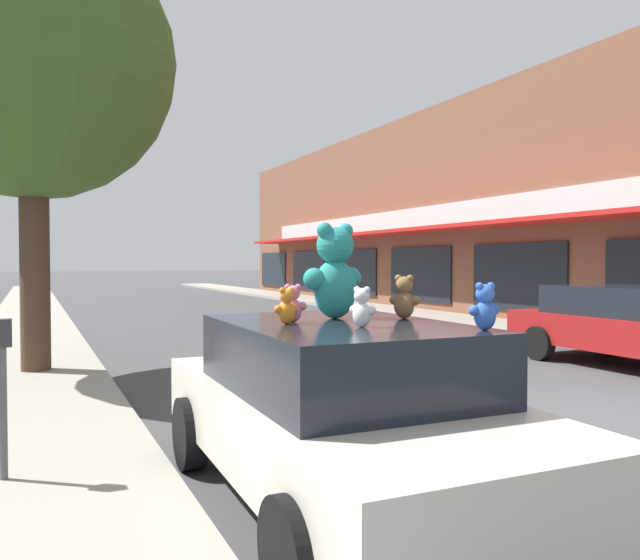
% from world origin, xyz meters
% --- Properties ---
extents(ground_plane, '(260.00, 260.00, 0.00)m').
position_xyz_m(ground_plane, '(0.00, 0.00, 0.00)').
color(ground_plane, '#424244').
extents(sidewalk_near, '(2.22, 90.00, 0.12)m').
position_xyz_m(sidewalk_near, '(-6.00, 0.00, 0.06)').
color(sidewalk_near, gray).
rests_on(sidewalk_near, ground_plane).
extents(storefront_row, '(15.76, 40.78, 7.42)m').
position_xyz_m(storefront_row, '(14.21, 12.02, 3.71)').
color(storefront_row, brown).
rests_on(storefront_row, ground_plane).
extents(plush_art_car, '(2.01, 4.12, 1.38)m').
position_xyz_m(plush_art_car, '(-3.85, -0.59, 0.74)').
color(plush_art_car, beige).
rests_on(plush_art_car, ground_plane).
extents(teddy_bear_giant, '(0.58, 0.39, 0.77)m').
position_xyz_m(teddy_bear_giant, '(-3.74, -0.27, 1.75)').
color(teddy_bear_giant, teal).
rests_on(teddy_bear_giant, plush_art_car).
extents(teddy_bear_pink, '(0.21, 0.18, 0.29)m').
position_xyz_m(teddy_bear_pink, '(-4.17, -0.43, 1.52)').
color(teddy_bear_pink, pink).
rests_on(teddy_bear_pink, plush_art_car).
extents(teddy_bear_white, '(0.17, 0.21, 0.29)m').
position_xyz_m(teddy_bear_white, '(-3.87, -0.97, 1.52)').
color(teddy_bear_white, white).
rests_on(teddy_bear_white, plush_art_car).
extents(teddy_bear_orange, '(0.21, 0.13, 0.27)m').
position_xyz_m(teddy_bear_orange, '(-4.27, -0.56, 1.51)').
color(teddy_bear_orange, orange).
rests_on(teddy_bear_orange, plush_art_car).
extents(teddy_bear_brown, '(0.23, 0.25, 0.35)m').
position_xyz_m(teddy_bear_brown, '(-3.24, -0.52, 1.55)').
color(teddy_bear_brown, olive).
rests_on(teddy_bear_brown, plush_art_car).
extents(teddy_bear_blue, '(0.24, 0.15, 0.32)m').
position_xyz_m(teddy_bear_blue, '(-3.23, -1.49, 1.54)').
color(teddy_bear_blue, blue).
rests_on(teddy_bear_blue, plush_art_car).
extents(parked_car_far_center, '(1.99, 4.45, 1.41)m').
position_xyz_m(parked_car_far_center, '(3.57, 2.67, 0.77)').
color(parked_car_far_center, maroon).
rests_on(parked_car_far_center, ground_plane).
extents(street_tree, '(4.43, 4.43, 7.14)m').
position_xyz_m(street_tree, '(-5.91, 6.08, 5.02)').
color(street_tree, '#473323').
rests_on(street_tree, sidewalk_near).
extents(parking_meter, '(0.14, 0.10, 1.27)m').
position_xyz_m(parking_meter, '(-6.18, 0.70, 0.93)').
color(parking_meter, '#4C4C51').
rests_on(parking_meter, sidewalk_near).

